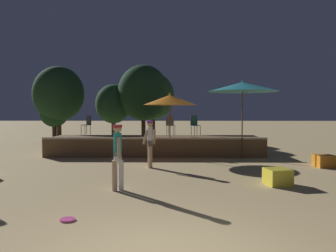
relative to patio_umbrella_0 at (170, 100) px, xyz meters
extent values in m
cube|color=brown|center=(-0.66, 1.01, -2.04)|extent=(9.47, 2.42, 0.78)
cube|color=#CCB793|center=(-0.66, -0.16, -1.61)|extent=(9.47, 0.12, 0.08)
cylinder|color=brown|center=(0.00, 0.00, -1.32)|extent=(0.05, 0.05, 2.23)
cone|color=orange|center=(0.00, 0.00, 0.00)|extent=(2.25, 2.25, 0.42)
sphere|color=orange|center=(0.00, 0.00, 0.25)|extent=(0.08, 0.08, 0.08)
cylinder|color=brown|center=(3.01, -0.23, -1.05)|extent=(0.05, 0.05, 2.78)
cone|color=teal|center=(3.01, -0.23, 0.54)|extent=(2.92, 2.92, 0.39)
sphere|color=teal|center=(3.01, -0.23, 0.77)|extent=(0.08, 0.08, 0.08)
cube|color=orange|center=(5.44, -2.35, -2.22)|extent=(0.65, 0.65, 0.43)
cube|color=yellow|center=(2.91, -5.17, -2.22)|extent=(0.71, 0.71, 0.44)
cylinder|color=white|center=(-1.17, -5.82, -2.06)|extent=(0.13, 0.13, 0.76)
cylinder|color=tan|center=(-1.32, -5.87, -2.06)|extent=(0.13, 0.13, 0.76)
cylinder|color=white|center=(-1.25, -5.84, -1.60)|extent=(0.20, 0.20, 0.24)
cylinder|color=teal|center=(-1.25, -5.84, -1.29)|extent=(0.20, 0.20, 0.58)
cylinder|color=tan|center=(-1.30, -5.69, -1.36)|extent=(0.15, 0.23, 0.52)
cylinder|color=tan|center=(-1.19, -5.99, -1.36)|extent=(0.13, 0.17, 0.52)
sphere|color=tan|center=(-1.25, -5.84, -0.89)|extent=(0.21, 0.21, 0.21)
cylinder|color=#B22D33|center=(-1.25, -5.84, -0.83)|extent=(0.23, 0.23, 0.07)
cylinder|color=tan|center=(-0.70, -2.49, -2.06)|extent=(0.13, 0.13, 0.75)
cylinder|color=tan|center=(-0.65, -2.64, -2.06)|extent=(0.13, 0.13, 0.75)
cylinder|color=#72664C|center=(-0.67, -2.57, -1.60)|extent=(0.19, 0.19, 0.24)
cylinder|color=white|center=(-0.67, -2.57, -1.29)|extent=(0.19, 0.19, 0.58)
cylinder|color=tan|center=(-0.83, -2.61, -1.36)|extent=(0.22, 0.14, 0.52)
cylinder|color=tan|center=(-0.52, -2.52, -1.36)|extent=(0.12, 0.11, 0.52)
sphere|color=tan|center=(-0.67, -2.57, -0.90)|extent=(0.21, 0.21, 0.21)
cylinder|color=purple|center=(-0.67, -2.57, -0.84)|extent=(0.23, 0.23, 0.07)
cylinder|color=#2D3338|center=(-4.19, 1.44, -1.35)|extent=(0.02, 0.02, 0.45)
cylinder|color=#2D3338|center=(-3.96, 1.25, -1.35)|extent=(0.02, 0.02, 0.45)
cylinder|color=#2D3338|center=(-3.99, 1.67, -1.35)|extent=(0.02, 0.02, 0.45)
cylinder|color=#2D3338|center=(-3.76, 1.47, -1.35)|extent=(0.02, 0.02, 0.45)
cylinder|color=#2D3338|center=(-3.97, 1.46, -1.12)|extent=(0.40, 0.40, 0.02)
cube|color=#2D3338|center=(-3.86, 1.59, -0.90)|extent=(0.29, 0.26, 0.45)
cylinder|color=#1E4C47|center=(1.10, 0.77, -1.35)|extent=(0.02, 0.02, 0.45)
cylinder|color=#1E4C47|center=(1.37, 0.91, -1.35)|extent=(0.02, 0.02, 0.45)
cylinder|color=#1E4C47|center=(0.97, 1.04, -1.35)|extent=(0.02, 0.02, 0.45)
cylinder|color=#1E4C47|center=(1.24, 1.17, -1.35)|extent=(0.02, 0.02, 0.45)
cylinder|color=#1E4C47|center=(1.17, 0.97, -1.12)|extent=(0.40, 0.40, 0.02)
cube|color=#1E4C47|center=(1.09, 1.13, -0.90)|extent=(0.34, 0.19, 0.45)
cylinder|color=#47474C|center=(0.22, 1.15, -1.35)|extent=(0.02, 0.02, 0.45)
cylinder|color=#47474C|center=(-0.07, 1.23, -1.35)|extent=(0.02, 0.02, 0.45)
cylinder|color=#47474C|center=(0.14, 0.86, -1.35)|extent=(0.02, 0.02, 0.45)
cylinder|color=#47474C|center=(-0.15, 0.94, -1.35)|extent=(0.02, 0.02, 0.45)
cylinder|color=#47474C|center=(0.04, 1.04, -1.12)|extent=(0.40, 0.40, 0.02)
cube|color=#47474C|center=(-0.01, 0.88, -0.90)|extent=(0.35, 0.13, 0.45)
cylinder|color=#E54C99|center=(-1.79, -8.07, -2.42)|extent=(0.27, 0.27, 0.03)
cylinder|color=#3D2B1C|center=(-1.26, 9.45, -1.61)|extent=(0.28, 0.28, 1.66)
ellipsoid|color=#1E4223|center=(-1.26, 9.45, 0.58)|extent=(3.02, 3.02, 3.32)
cylinder|color=#3D2B1C|center=(-7.14, 6.92, -1.62)|extent=(0.28, 0.28, 1.62)
ellipsoid|color=#19381E|center=(-7.14, 6.92, 0.62)|extent=(3.19, 3.19, 3.51)
cylinder|color=#3D2B1C|center=(-1.80, 7.64, -1.60)|extent=(0.28, 0.28, 1.67)
ellipsoid|color=#19381E|center=(-1.80, 7.64, 0.73)|extent=(3.32, 3.32, 3.66)
cylinder|color=#3D2B1C|center=(-3.82, 7.90, -1.75)|extent=(0.28, 0.28, 1.37)
ellipsoid|color=#1E4223|center=(-3.82, 7.90, 0.00)|extent=(2.36, 2.36, 2.60)
cylinder|color=#3D2B1C|center=(-7.49, 7.05, -1.87)|extent=(0.28, 0.28, 1.12)
ellipsoid|color=#19381E|center=(-7.49, 7.05, -0.46)|extent=(1.89, 1.89, 2.08)
camera|label=1|loc=(0.10, -13.87, -0.45)|focal=35.00mm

